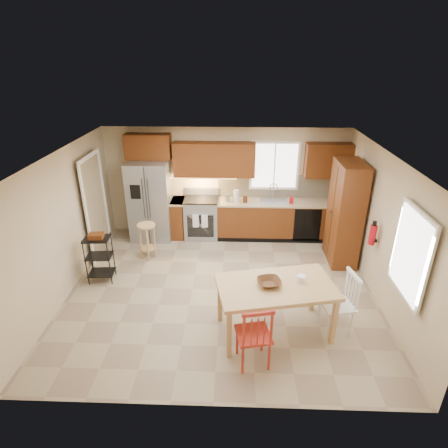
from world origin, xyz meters
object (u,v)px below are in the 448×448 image
bar_stool (148,241)px  table_bowl (269,285)px  refrigerator (151,201)px  chair_red (253,333)px  dining_table (275,309)px  soap_bottle (291,199)px  table_jar (301,280)px  utility_cart (100,258)px  pantry (345,213)px  chair_white (337,304)px  fire_extinguisher (373,235)px  range_stove (202,218)px

bar_stool → table_bowl: bearing=-34.0°
refrigerator → chair_red: (2.21, -3.86, -0.40)m
bar_stool → dining_table: bearing=-32.7°
table_bowl → soap_bottle: bearing=77.2°
table_bowl → table_jar: table_jar is taller
utility_cart → pantry: bearing=7.3°
table_jar → bar_stool: table_jar is taller
refrigerator → chair_red: size_ratio=1.79×
chair_red → chair_white: same height
bar_stool → table_jar: bearing=-27.3°
fire_extinguisher → chair_white: (-0.82, -1.19, -0.59)m
chair_white → utility_cart: bearing=60.8°
range_stove → table_bowl: range_stove is taller
pantry → bar_stool: size_ratio=2.72×
fire_extinguisher → bar_stool: 4.39m
chair_red → table_bowl: (0.24, 0.65, 0.35)m
pantry → dining_table: 2.85m
range_stove → bar_stool: size_ratio=1.19×
chair_white → utility_cart: (-4.11, 1.29, -0.04)m
refrigerator → soap_bottle: refrigerator is taller
soap_bottle → utility_cart: bearing=-154.0°
dining_table → chair_red: size_ratio=1.70×
refrigerator → range_stove: 1.24m
refrigerator → fire_extinguisher: (4.33, -1.98, 0.19)m
dining_table → table_bowl: 0.44m
soap_bottle → fire_extinguisher: size_ratio=0.53×
pantry → chair_red: 3.55m
refrigerator → bar_stool: bearing=-83.9°
bar_stool → refrigerator: bearing=105.6°
fire_extinguisher → table_bowl: fire_extinguisher is taller
bar_stool → utility_cart: utility_cart is taller
chair_white → bar_stool: (-3.41, 2.17, -0.12)m
pantry → dining_table: bearing=-124.4°
table_jar → refrigerator: bearing=133.4°
range_stove → table_bowl: 3.55m
table_jar → chair_white: bearing=-5.8°
chair_white → dining_table: bearing=81.3°
dining_table → chair_red: chair_red is taller
fire_extinguisher → chair_red: size_ratio=0.35×
refrigerator → dining_table: refrigerator is taller
soap_bottle → fire_extinguisher: 2.27m
refrigerator → dining_table: bearing=-51.4°
dining_table → table_bowl: table_bowl is taller
pantry → table_bowl: pantry is taller
refrigerator → table_jar: size_ratio=11.16×
fire_extinguisher → bar_stool: fire_extinguisher is taller
pantry → bar_stool: 4.08m
refrigerator → soap_bottle: size_ratio=9.53×
table_jar → utility_cart: bearing=160.8°
refrigerator → chair_red: refrigerator is taller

